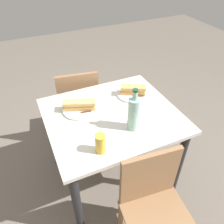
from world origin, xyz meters
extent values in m
plane|color=#6B6056|center=(0.00, 0.00, 0.00)|extent=(8.00, 8.00, 0.00)
cube|color=beige|center=(0.00, 0.00, 0.75)|extent=(0.96, 0.84, 0.03)
cylinder|color=#262628|center=(-0.42, -0.36, 0.37)|extent=(0.06, 0.06, 0.73)
cylinder|color=#262628|center=(0.42, -0.36, 0.37)|extent=(0.06, 0.06, 0.73)
cylinder|color=#262628|center=(-0.42, 0.36, 0.37)|extent=(0.06, 0.06, 0.73)
cylinder|color=#262628|center=(0.42, 0.36, 0.37)|extent=(0.06, 0.06, 0.73)
cube|color=#936B47|center=(0.00, 0.70, 0.44)|extent=(0.44, 0.44, 0.02)
cube|color=#936B47|center=(-0.02, 0.52, 0.65)|extent=(0.38, 0.07, 0.40)
cylinder|color=#936B47|center=(0.16, 0.50, 0.22)|extent=(0.04, 0.04, 0.43)
cylinder|color=#936B47|center=(-0.20, 0.54, 0.22)|extent=(0.04, 0.04, 0.43)
cube|color=#936B47|center=(0.08, -0.70, 0.44)|extent=(0.46, 0.46, 0.02)
cube|color=#936B47|center=(0.11, -0.52, 0.65)|extent=(0.38, 0.09, 0.40)
cylinder|color=#936B47|center=(-0.13, -0.85, 0.22)|extent=(0.04, 0.04, 0.43)
cylinder|color=#936B47|center=(0.23, -0.91, 0.22)|extent=(0.04, 0.04, 0.43)
cylinder|color=#936B47|center=(-0.07, -0.49, 0.22)|extent=(0.04, 0.04, 0.43)
cylinder|color=#936B47|center=(0.28, -0.55, 0.22)|extent=(0.04, 0.04, 0.43)
cylinder|color=white|center=(-0.26, -0.16, 0.77)|extent=(0.26, 0.26, 0.01)
cube|color=tan|center=(-0.26, -0.16, 0.79)|extent=(0.21, 0.16, 0.02)
cube|color=#CC8438|center=(-0.26, -0.16, 0.81)|extent=(0.19, 0.14, 0.02)
cube|color=tan|center=(-0.26, -0.16, 0.83)|extent=(0.21, 0.16, 0.02)
cube|color=silver|center=(-0.19, -0.12, 0.78)|extent=(0.10, 0.04, 0.00)
cube|color=#59331E|center=(-0.28, -0.10, 0.78)|extent=(0.08, 0.03, 0.01)
cylinder|color=silver|center=(0.20, -0.14, 0.77)|extent=(0.26, 0.26, 0.01)
cube|color=tan|center=(0.20, -0.14, 0.79)|extent=(0.25, 0.15, 0.02)
cube|color=#CC8438|center=(0.20, -0.14, 0.81)|extent=(0.23, 0.14, 0.02)
cube|color=tan|center=(0.20, -0.14, 0.83)|extent=(0.25, 0.15, 0.02)
cube|color=silver|center=(0.26, -0.10, 0.78)|extent=(0.10, 0.03, 0.00)
cube|color=#59331E|center=(0.17, -0.08, 0.78)|extent=(0.08, 0.02, 0.01)
cylinder|color=#99C6B7|center=(-0.07, 0.19, 0.88)|extent=(0.08, 0.08, 0.24)
cylinder|color=#99C6B7|center=(-0.07, 0.19, 1.03)|extent=(0.03, 0.03, 0.06)
cylinder|color=#19472D|center=(-0.07, 0.19, 1.07)|extent=(0.03, 0.03, 0.02)
cylinder|color=gold|center=(0.21, 0.30, 0.83)|extent=(0.06, 0.06, 0.13)
cube|color=white|center=(-0.35, 0.19, 0.76)|extent=(0.15, 0.15, 0.00)
camera|label=1|loc=(0.53, 1.18, 1.82)|focal=36.18mm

